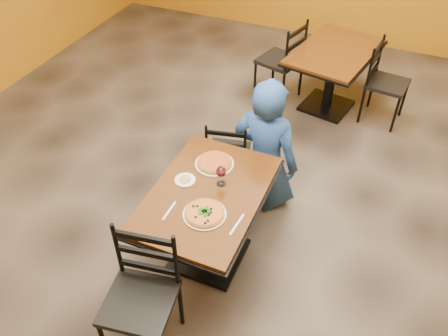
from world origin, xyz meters
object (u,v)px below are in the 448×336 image
at_px(chair_main_near, 139,303).
at_px(plate_main, 205,214).
at_px(chair_second_right, 388,84).
at_px(plate_far, 214,164).
at_px(table_main, 207,211).
at_px(pizza_far, 214,162).
at_px(table_second, 333,66).
at_px(wine_glass, 221,175).
at_px(diner, 266,143).
at_px(side_plate, 185,180).
at_px(chair_main_far, 229,153).
at_px(chair_second_left, 280,61).
at_px(pizza_main, 205,213).

relative_size(chair_main_near, plate_main, 3.18).
bearing_deg(chair_second_right, plate_far, 162.02).
xyz_separation_m(table_main, pizza_far, (-0.08, 0.32, 0.21)).
bearing_deg(table_second, chair_second_right, -0.00).
bearing_deg(wine_glass, diner, 81.34).
xyz_separation_m(chair_second_right, side_plate, (-1.22, -2.56, 0.29)).
distance_m(chair_main_far, plate_far, 0.65).
xyz_separation_m(table_main, plate_far, (-0.08, 0.32, 0.20)).
bearing_deg(chair_second_left, pizza_far, 19.76).
distance_m(chair_second_left, pizza_main, 2.85).
xyz_separation_m(table_second, chair_main_far, (-0.56, -1.75, -0.14)).
distance_m(chair_second_left, pizza_far, 2.32).
distance_m(chair_main_near, wine_glass, 1.07).
distance_m(chair_second_left, plate_far, 2.32).
relative_size(table_second, chair_second_right, 1.43).
relative_size(table_second, pizza_far, 4.72).
bearing_deg(diner, pizza_far, 70.79).
bearing_deg(chair_second_right, pizza_main, 169.09).
distance_m(side_plate, wine_glass, 0.29).
relative_size(plate_far, pizza_far, 1.11).
distance_m(table_second, chair_main_far, 1.84).
distance_m(table_second, diner, 1.76).
relative_size(pizza_main, pizza_far, 1.01).
bearing_deg(wine_glass, table_main, -115.26).
height_order(plate_main, wine_glass, wine_glass).
bearing_deg(chair_second_left, diner, 29.13).
bearing_deg(chair_main_near, diner, 72.27).
xyz_separation_m(chair_main_near, side_plate, (-0.11, 0.93, 0.26)).
relative_size(chair_main_near, chair_second_left, 1.00).
distance_m(chair_second_right, wine_glass, 2.69).
bearing_deg(chair_main_far, pizza_far, 87.72).
height_order(table_main, side_plate, side_plate).
height_order(table_main, chair_second_right, chair_second_right).
relative_size(chair_second_left, side_plate, 6.14).
xyz_separation_m(table_main, pizza_main, (0.08, -0.21, 0.21)).
bearing_deg(plate_far, wine_glass, -53.72).
relative_size(table_second, chair_main_near, 1.34).
bearing_deg(plate_far, chair_main_far, 100.41).
relative_size(plate_main, pizza_far, 1.11).
distance_m(table_main, plate_main, 0.30).
bearing_deg(table_main, plate_main, -69.61).
distance_m(table_main, table_second, 2.64).
bearing_deg(side_plate, pizza_main, -42.92).
xyz_separation_m(diner, wine_glass, (-0.11, -0.74, 0.20)).
height_order(diner, side_plate, diner).
xyz_separation_m(diner, pizza_main, (-0.10, -1.08, 0.13)).
bearing_deg(chair_second_right, chair_main_far, 153.22).
distance_m(table_second, plate_far, 2.35).
xyz_separation_m(chair_second_left, chair_second_right, (1.26, 0.00, -0.03)).
bearing_deg(side_plate, pizza_far, 63.43).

